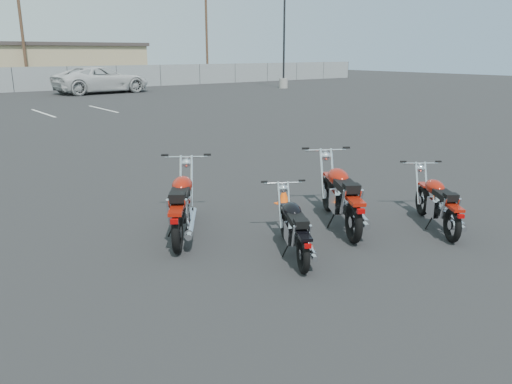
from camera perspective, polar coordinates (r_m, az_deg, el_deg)
ground at (r=7.83m, az=1.52°, el=-5.77°), size 120.00×120.00×0.00m
motorcycle_front_red at (r=8.08m, az=-8.41°, el=-1.41°), size 1.67×2.11×1.12m
motorcycle_second_black at (r=7.25m, az=4.42°, el=-4.13°), size 1.24×1.75×0.90m
motorcycle_third_red at (r=8.53m, az=9.71°, el=-0.44°), size 1.64×2.22×1.16m
motorcycle_rear_red at (r=8.87m, az=20.07°, el=-1.17°), size 1.46×1.78×0.96m
training_cone_near at (r=9.91m, az=10.33°, el=-0.48°), size 0.24×0.24×0.29m
training_cone_extra at (r=9.74m, az=3.20°, el=-0.42°), size 0.28×0.28×0.33m
light_pole_east at (r=41.83m, az=3.19°, el=15.10°), size 0.80×0.70×9.57m
tan_building_east at (r=51.76m, az=-21.71°, el=13.52°), size 14.40×9.40×3.70m
utility_pole_c at (r=45.93m, az=-25.21°, el=16.56°), size 1.80×0.24×9.00m
utility_pole_d at (r=53.90m, az=-5.67°, el=17.57°), size 1.80×0.24×9.00m
white_van at (r=38.48m, az=-17.26°, el=12.96°), size 3.67×8.00×2.96m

